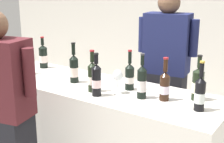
{
  "coord_description": "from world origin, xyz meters",
  "views": [
    {
      "loc": [
        1.53,
        -1.99,
        1.75
      ],
      "look_at": [
        0.17,
        0.0,
        1.08
      ],
      "focal_mm": 50.04,
      "sensor_mm": 36.0,
      "label": 1
    }
  ],
  "objects_px": {
    "wine_bottle_0": "(96,79)",
    "wine_bottle_3": "(25,61)",
    "wine_bottle_5": "(74,68)",
    "person_server": "(165,83)",
    "wine_bottle_1": "(43,56)",
    "wine_bottle_8": "(198,84)",
    "person_guest": "(3,125)",
    "wine_bottle_9": "(165,85)",
    "wine_bottle_2": "(92,76)",
    "wine_glass": "(118,77)",
    "wine_bottle_4": "(130,76)",
    "wine_bottle_7": "(142,82)",
    "wine_bottle_6": "(200,93)"
  },
  "relations": [
    {
      "from": "wine_bottle_3",
      "to": "wine_bottle_9",
      "type": "relative_size",
      "value": 1.08
    },
    {
      "from": "wine_bottle_9",
      "to": "wine_bottle_2",
      "type": "bearing_deg",
      "value": -165.94
    },
    {
      "from": "wine_glass",
      "to": "person_guest",
      "type": "bearing_deg",
      "value": -129.13
    },
    {
      "from": "wine_bottle_8",
      "to": "wine_glass",
      "type": "xyz_separation_m",
      "value": [
        -0.56,
        -0.21,
        0.01
      ]
    },
    {
      "from": "wine_bottle_3",
      "to": "person_server",
      "type": "height_order",
      "value": "person_server"
    },
    {
      "from": "wine_bottle_2",
      "to": "wine_bottle_3",
      "type": "xyz_separation_m",
      "value": [
        -0.83,
        0.04,
        0.0
      ]
    },
    {
      "from": "wine_bottle_0",
      "to": "wine_bottle_7",
      "type": "xyz_separation_m",
      "value": [
        0.31,
        0.15,
        -0.0
      ]
    },
    {
      "from": "wine_bottle_8",
      "to": "wine_glass",
      "type": "height_order",
      "value": "wine_bottle_8"
    },
    {
      "from": "person_server",
      "to": "wine_bottle_3",
      "type": "bearing_deg",
      "value": -143.8
    },
    {
      "from": "wine_bottle_1",
      "to": "wine_bottle_5",
      "type": "relative_size",
      "value": 0.92
    },
    {
      "from": "wine_bottle_3",
      "to": "person_guest",
      "type": "bearing_deg",
      "value": -53.4
    },
    {
      "from": "wine_bottle_2",
      "to": "wine_bottle_4",
      "type": "relative_size",
      "value": 1.03
    },
    {
      "from": "wine_bottle_0",
      "to": "wine_bottle_3",
      "type": "distance_m",
      "value": 0.93
    },
    {
      "from": "wine_bottle_6",
      "to": "wine_glass",
      "type": "xyz_separation_m",
      "value": [
        -0.65,
        -0.02,
        0.01
      ]
    },
    {
      "from": "wine_bottle_3",
      "to": "person_server",
      "type": "distance_m",
      "value": 1.36
    },
    {
      "from": "wine_bottle_4",
      "to": "wine_bottle_2",
      "type": "bearing_deg",
      "value": -136.89
    },
    {
      "from": "wine_bottle_5",
      "to": "person_server",
      "type": "xyz_separation_m",
      "value": [
        0.53,
        0.73,
        -0.22
      ]
    },
    {
      "from": "wine_bottle_7",
      "to": "wine_bottle_8",
      "type": "bearing_deg",
      "value": 29.15
    },
    {
      "from": "wine_bottle_3",
      "to": "person_guest",
      "type": "relative_size",
      "value": 0.22
    },
    {
      "from": "wine_bottle_2",
      "to": "person_guest",
      "type": "xyz_separation_m",
      "value": [
        -0.36,
        -0.6,
        -0.28
      ]
    },
    {
      "from": "person_guest",
      "to": "wine_bottle_7",
      "type": "bearing_deg",
      "value": 42.14
    },
    {
      "from": "wine_bottle_7",
      "to": "wine_bottle_6",
      "type": "bearing_deg",
      "value": 1.05
    },
    {
      "from": "wine_bottle_0",
      "to": "wine_bottle_4",
      "type": "height_order",
      "value": "wine_bottle_0"
    },
    {
      "from": "wine_bottle_2",
      "to": "wine_glass",
      "type": "xyz_separation_m",
      "value": [
        0.19,
        0.07,
        0.01
      ]
    },
    {
      "from": "wine_bottle_4",
      "to": "wine_bottle_7",
      "type": "relative_size",
      "value": 0.96
    },
    {
      "from": "wine_bottle_2",
      "to": "person_guest",
      "type": "bearing_deg",
      "value": -120.85
    },
    {
      "from": "wine_bottle_1",
      "to": "wine_bottle_7",
      "type": "bearing_deg",
      "value": -9.95
    },
    {
      "from": "wine_bottle_4",
      "to": "wine_bottle_9",
      "type": "bearing_deg",
      "value": -10.91
    },
    {
      "from": "wine_bottle_3",
      "to": "person_guest",
      "type": "height_order",
      "value": "person_guest"
    },
    {
      "from": "wine_bottle_2",
      "to": "wine_bottle_3",
      "type": "relative_size",
      "value": 0.97
    },
    {
      "from": "wine_bottle_8",
      "to": "wine_bottle_9",
      "type": "distance_m",
      "value": 0.24
    },
    {
      "from": "wine_bottle_8",
      "to": "wine_bottle_7",
      "type": "bearing_deg",
      "value": -150.85
    },
    {
      "from": "wine_bottle_7",
      "to": "person_server",
      "type": "height_order",
      "value": "person_server"
    },
    {
      "from": "wine_bottle_1",
      "to": "wine_bottle_8",
      "type": "relative_size",
      "value": 0.95
    },
    {
      "from": "wine_bottle_3",
      "to": "wine_bottle_6",
      "type": "bearing_deg",
      "value": 1.84
    },
    {
      "from": "wine_bottle_7",
      "to": "wine_bottle_9",
      "type": "distance_m",
      "value": 0.17
    },
    {
      "from": "wine_bottle_5",
      "to": "wine_glass",
      "type": "xyz_separation_m",
      "value": [
        0.47,
        -0.03,
        0.01
      ]
    },
    {
      "from": "wine_bottle_1",
      "to": "wine_bottle_6",
      "type": "height_order",
      "value": "wine_bottle_6"
    },
    {
      "from": "wine_bottle_6",
      "to": "wine_glass",
      "type": "bearing_deg",
      "value": -178.45
    },
    {
      "from": "wine_bottle_9",
      "to": "person_guest",
      "type": "relative_size",
      "value": 0.2
    },
    {
      "from": "wine_bottle_0",
      "to": "wine_bottle_5",
      "type": "bearing_deg",
      "value": 155.77
    },
    {
      "from": "wine_glass",
      "to": "person_guest",
      "type": "height_order",
      "value": "person_guest"
    },
    {
      "from": "wine_bottle_2",
      "to": "person_server",
      "type": "bearing_deg",
      "value": 73.25
    },
    {
      "from": "wine_bottle_4",
      "to": "wine_glass",
      "type": "distance_m",
      "value": 0.13
    },
    {
      "from": "wine_bottle_1",
      "to": "wine_bottle_9",
      "type": "distance_m",
      "value": 1.44
    },
    {
      "from": "wine_bottle_2",
      "to": "wine_glass",
      "type": "relative_size",
      "value": 1.76
    },
    {
      "from": "person_guest",
      "to": "person_server",
      "type": "bearing_deg",
      "value": 66.97
    },
    {
      "from": "wine_bottle_0",
      "to": "wine_bottle_7",
      "type": "height_order",
      "value": "wine_bottle_7"
    },
    {
      "from": "wine_bottle_1",
      "to": "wine_bottle_8",
      "type": "bearing_deg",
      "value": -0.85
    },
    {
      "from": "wine_bottle_9",
      "to": "person_guest",
      "type": "distance_m",
      "value": 1.21
    }
  ]
}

